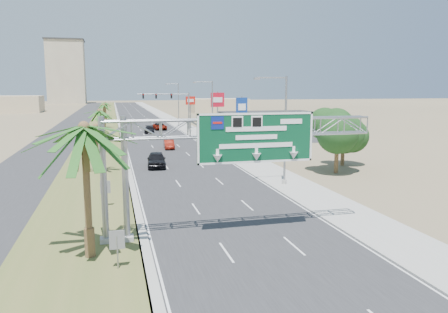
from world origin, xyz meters
name	(u,v)px	position (x,y,z in m)	size (l,w,h in m)	color
ground	(317,310)	(0.00, 0.00, 0.00)	(600.00, 600.00, 0.00)	#8C7A59
road	(141,120)	(0.00, 110.00, 0.01)	(12.00, 300.00, 0.02)	#28282B
sidewalk_right	(171,119)	(8.50, 110.00, 0.05)	(4.00, 300.00, 0.10)	#9E9B93
median_grass	(104,120)	(-10.00, 110.00, 0.06)	(7.00, 300.00, 0.12)	#525F2A
opposing_road	(78,121)	(-17.00, 110.00, 0.01)	(8.00, 300.00, 0.02)	#28282B
sign_gantry	(229,137)	(-1.06, 9.93, 6.06)	(16.75, 1.24, 7.50)	gray
palm_near	(84,128)	(-9.20, 8.00, 6.93)	(5.70, 5.70, 8.35)	brown
palm_row_b	(96,127)	(-9.50, 32.00, 4.90)	(3.99, 3.99, 5.95)	brown
palm_row_c	(99,112)	(-9.50, 48.00, 5.66)	(3.99, 3.99, 6.75)	brown
palm_row_d	(102,113)	(-9.50, 66.00, 4.42)	(3.99, 3.99, 5.45)	brown
palm_row_e	(104,105)	(-9.50, 85.00, 5.09)	(3.99, 3.99, 6.15)	brown
palm_row_f	(105,103)	(-9.50, 110.00, 4.71)	(3.99, 3.99, 5.75)	brown
streetlight_near	(283,135)	(7.30, 22.00, 4.69)	(3.27, 0.44, 10.00)	gray
streetlight_mid	(211,115)	(7.30, 52.00, 4.69)	(3.27, 0.44, 10.00)	gray
streetlight_far	(178,106)	(7.30, 88.00, 4.69)	(3.27, 0.44, 10.00)	gray
signal_mast	(179,108)	(5.17, 71.97, 4.85)	(10.28, 0.71, 8.00)	gray
store_building	(268,123)	(22.00, 66.00, 2.00)	(18.00, 10.00, 4.00)	tan
oak_near	(338,131)	(15.00, 26.00, 4.53)	(4.50, 4.50, 6.80)	brown
oak_far	(344,133)	(18.00, 30.00, 3.82)	(3.50, 3.50, 5.60)	brown
median_signback_a	(117,243)	(-7.80, 6.00, 1.45)	(0.75, 0.08, 2.08)	gray
median_signback_b	(105,189)	(-8.50, 18.00, 1.45)	(0.75, 0.08, 2.08)	gray
tower_distant	(66,72)	(-32.00, 250.00, 17.50)	(20.00, 16.00, 35.00)	tan
building_distant_left	(7,104)	(-45.00, 160.00, 3.00)	(24.00, 14.00, 6.00)	tan
building_distant_right	(219,106)	(30.00, 140.00, 2.50)	(20.00, 12.00, 5.00)	tan
car_left_lane	(156,160)	(-3.11, 34.17, 0.86)	(2.03, 5.05, 1.72)	black
car_mid_lane	(169,144)	(0.19, 48.86, 0.67)	(1.41, 4.04, 1.33)	#661209
car_right_lane	(160,126)	(2.00, 78.60, 0.74)	(2.46, 5.32, 1.48)	gray
car_far	(149,130)	(-0.74, 72.44, 0.70)	(1.95, 4.80, 1.39)	black
pole_sign_red_near	(218,102)	(9.62, 57.31, 6.49)	(2.41, 0.78, 8.33)	gray
pole_sign_blue	(242,109)	(12.45, 52.48, 5.60)	(2.01, 0.82, 7.59)	gray
pole_sign_red_far	(190,103)	(9.00, 80.27, 5.68)	(2.20, 0.88, 7.26)	gray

